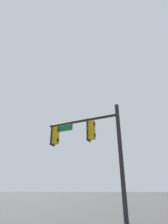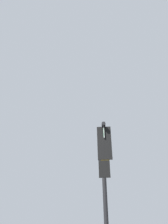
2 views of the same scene
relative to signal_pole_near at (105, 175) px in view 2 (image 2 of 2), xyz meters
The scene contains 1 object.
signal_pole_near is the anchor object (origin of this frame).
Camera 2 is at (3.65, -7.50, 1.34)m, focal length 35.00 mm.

